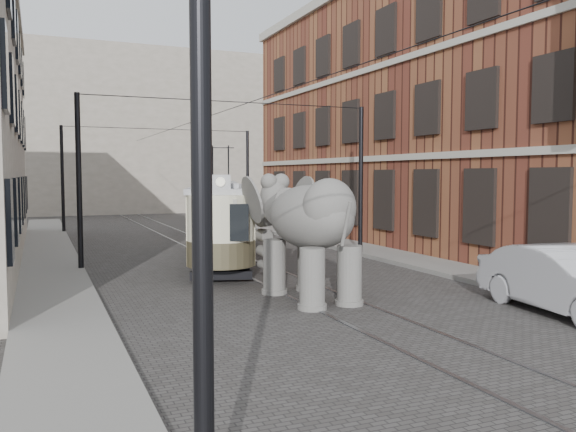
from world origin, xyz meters
name	(u,v)px	position (x,y,z in m)	size (l,w,h in m)	color
ground	(306,292)	(0.00, 0.00, 0.00)	(120.00, 120.00, 0.00)	#3D3B39
tram_rails	(306,291)	(0.00, 0.00, 0.01)	(1.54, 80.00, 0.02)	slate
sidewalk_right	(476,275)	(6.00, 0.00, 0.07)	(2.00, 60.00, 0.15)	slate
sidewalk_left	(59,310)	(-6.50, 0.00, 0.07)	(2.00, 60.00, 0.15)	slate
brick_building	(434,119)	(11.00, 9.00, 6.00)	(8.00, 26.00, 12.00)	#5E2B1F
distant_block	(119,133)	(0.00, 40.00, 7.00)	(28.00, 10.00, 14.00)	gray
catenary	(242,183)	(-0.20, 5.00, 3.00)	(11.00, 30.20, 6.00)	black
tram	(221,203)	(-0.26, 7.45, 2.19)	(2.28, 11.03, 4.38)	beige
elephant	(310,236)	(-0.32, -0.94, 1.68)	(3.02, 5.47, 3.35)	#5D5B56
parked_car	(568,281)	(4.52, -4.86, 0.80)	(1.70, 4.83, 1.59)	#AAA9AE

